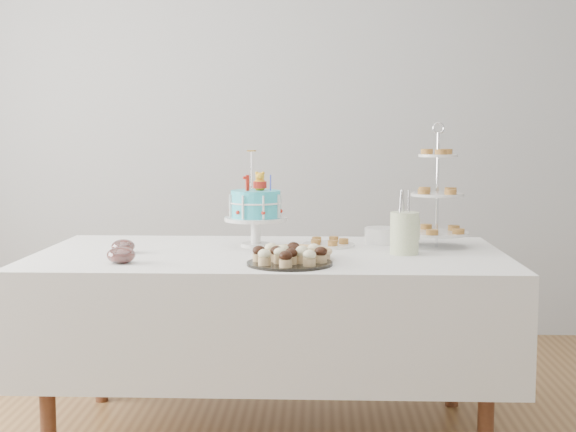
{
  "coord_description": "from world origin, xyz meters",
  "views": [
    {
      "loc": [
        0.2,
        -2.96,
        1.26
      ],
      "look_at": [
        0.07,
        0.3,
        0.92
      ],
      "focal_mm": 50.0,
      "sensor_mm": 36.0,
      "label": 1
    }
  ],
  "objects_px": {
    "table": "(270,306)",
    "jam_bowl_b": "(123,247)",
    "pastry_plate": "(328,243)",
    "plate_stack": "(384,235)",
    "pie": "(296,253)",
    "birthday_cake": "(256,221)",
    "utensil_pitcher": "(405,231)",
    "jam_bowl_a": "(121,255)",
    "cupcake_tray": "(290,255)",
    "tiered_stand": "(437,195)"
  },
  "relations": [
    {
      "from": "table",
      "to": "jam_bowl_b",
      "type": "bearing_deg",
      "value": -175.74
    },
    {
      "from": "table",
      "to": "pastry_plate",
      "type": "bearing_deg",
      "value": 37.7
    },
    {
      "from": "plate_stack",
      "to": "jam_bowl_b",
      "type": "relative_size",
      "value": 1.83
    },
    {
      "from": "pie",
      "to": "pastry_plate",
      "type": "xyz_separation_m",
      "value": [
        0.13,
        0.38,
        -0.01
      ]
    },
    {
      "from": "birthday_cake",
      "to": "pastry_plate",
      "type": "distance_m",
      "value": 0.33
    },
    {
      "from": "plate_stack",
      "to": "utensil_pitcher",
      "type": "height_order",
      "value": "utensil_pitcher"
    },
    {
      "from": "table",
      "to": "jam_bowl_a",
      "type": "height_order",
      "value": "jam_bowl_a"
    },
    {
      "from": "table",
      "to": "jam_bowl_b",
      "type": "height_order",
      "value": "jam_bowl_b"
    },
    {
      "from": "cupcake_tray",
      "to": "utensil_pitcher",
      "type": "distance_m",
      "value": 0.54
    },
    {
      "from": "jam_bowl_b",
      "to": "utensil_pitcher",
      "type": "bearing_deg",
      "value": 0.91
    },
    {
      "from": "cupcake_tray",
      "to": "jam_bowl_b",
      "type": "height_order",
      "value": "cupcake_tray"
    },
    {
      "from": "cupcake_tray",
      "to": "jam_bowl_a",
      "type": "relative_size",
      "value": 2.99
    },
    {
      "from": "pie",
      "to": "tiered_stand",
      "type": "distance_m",
      "value": 0.73
    },
    {
      "from": "plate_stack",
      "to": "pie",
      "type": "bearing_deg",
      "value": -128.19
    },
    {
      "from": "jam_bowl_a",
      "to": "plate_stack",
      "type": "bearing_deg",
      "value": 29.8
    },
    {
      "from": "birthday_cake",
      "to": "utensil_pitcher",
      "type": "relative_size",
      "value": 1.59
    },
    {
      "from": "pie",
      "to": "jam_bowl_b",
      "type": "height_order",
      "value": "jam_bowl_b"
    },
    {
      "from": "birthday_cake",
      "to": "cupcake_tray",
      "type": "relative_size",
      "value": 1.29
    },
    {
      "from": "table",
      "to": "birthday_cake",
      "type": "distance_m",
      "value": 0.38
    },
    {
      "from": "table",
      "to": "tiered_stand",
      "type": "xyz_separation_m",
      "value": [
        0.71,
        0.18,
        0.45
      ]
    },
    {
      "from": "pie",
      "to": "jam_bowl_a",
      "type": "height_order",
      "value": "jam_bowl_a"
    },
    {
      "from": "pie",
      "to": "tiered_stand",
      "type": "bearing_deg",
      "value": 32.06
    },
    {
      "from": "birthday_cake",
      "to": "jam_bowl_b",
      "type": "distance_m",
      "value": 0.57
    },
    {
      "from": "pie",
      "to": "plate_stack",
      "type": "height_order",
      "value": "plate_stack"
    },
    {
      "from": "jam_bowl_a",
      "to": "birthday_cake",
      "type": "bearing_deg",
      "value": 44.08
    },
    {
      "from": "cupcake_tray",
      "to": "pie",
      "type": "relative_size",
      "value": 1.14
    },
    {
      "from": "jam_bowl_a",
      "to": "utensil_pitcher",
      "type": "xyz_separation_m",
      "value": [
        1.09,
        0.27,
        0.06
      ]
    },
    {
      "from": "pie",
      "to": "jam_bowl_b",
      "type": "relative_size",
      "value": 2.97
    },
    {
      "from": "birthday_cake",
      "to": "pie",
      "type": "bearing_deg",
      "value": -83.55
    },
    {
      "from": "cupcake_tray",
      "to": "table",
      "type": "bearing_deg",
      "value": 106.56
    },
    {
      "from": "pastry_plate",
      "to": "jam_bowl_a",
      "type": "relative_size",
      "value": 2.1
    },
    {
      "from": "table",
      "to": "plate_stack",
      "type": "relative_size",
      "value": 10.94
    },
    {
      "from": "plate_stack",
      "to": "birthday_cake",
      "type": "bearing_deg",
      "value": -166.5
    },
    {
      "from": "plate_stack",
      "to": "jam_bowl_a",
      "type": "bearing_deg",
      "value": -150.2
    },
    {
      "from": "birthday_cake",
      "to": "utensil_pitcher",
      "type": "distance_m",
      "value": 0.65
    },
    {
      "from": "birthday_cake",
      "to": "cupcake_tray",
      "type": "bearing_deg",
      "value": -92.03
    },
    {
      "from": "cupcake_tray",
      "to": "tiered_stand",
      "type": "relative_size",
      "value": 0.6
    },
    {
      "from": "jam_bowl_b",
      "to": "plate_stack",
      "type": "bearing_deg",
      "value": 17.25
    },
    {
      "from": "jam_bowl_a",
      "to": "utensil_pitcher",
      "type": "height_order",
      "value": "utensil_pitcher"
    },
    {
      "from": "table",
      "to": "cupcake_tray",
      "type": "bearing_deg",
      "value": -73.44
    },
    {
      "from": "birthday_cake",
      "to": "plate_stack",
      "type": "bearing_deg",
      "value": -7.74
    },
    {
      "from": "birthday_cake",
      "to": "tiered_stand",
      "type": "distance_m",
      "value": 0.79
    },
    {
      "from": "birthday_cake",
      "to": "jam_bowl_b",
      "type": "bearing_deg",
      "value": 179.84
    },
    {
      "from": "table",
      "to": "cupcake_tray",
      "type": "xyz_separation_m",
      "value": [
        0.09,
        -0.31,
        0.26
      ]
    },
    {
      "from": "pie",
      "to": "pastry_plate",
      "type": "relative_size",
      "value": 1.25
    },
    {
      "from": "birthday_cake",
      "to": "jam_bowl_b",
      "type": "height_order",
      "value": "birthday_cake"
    },
    {
      "from": "table",
      "to": "utensil_pitcher",
      "type": "relative_size",
      "value": 7.36
    },
    {
      "from": "cupcake_tray",
      "to": "utensil_pitcher",
      "type": "bearing_deg",
      "value": 31.85
    },
    {
      "from": "birthday_cake",
      "to": "pastry_plate",
      "type": "bearing_deg",
      "value": -16.13
    },
    {
      "from": "utensil_pitcher",
      "to": "cupcake_tray",
      "type": "bearing_deg",
      "value": -163.47
    }
  ]
}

